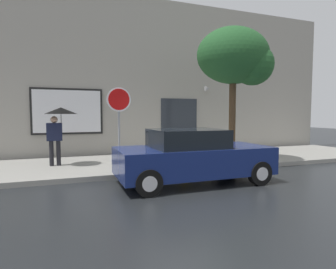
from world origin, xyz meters
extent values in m
plane|color=black|center=(0.00, 0.00, 0.00)|extent=(60.00, 60.00, 0.00)
cube|color=gray|center=(0.00, 3.00, 0.07)|extent=(20.00, 4.00, 0.15)
cube|color=#9E998E|center=(0.00, 5.50, 3.50)|extent=(20.00, 0.40, 7.00)
cube|color=black|center=(-3.06, 5.27, 1.99)|extent=(2.78, 0.06, 1.88)
cube|color=silver|center=(-3.06, 5.24, 1.99)|extent=(2.62, 0.03, 1.72)
cube|color=#262B33|center=(1.88, 5.28, 1.70)|extent=(1.80, 0.04, 1.80)
cone|color=#99999E|center=(3.28, 5.15, 3.10)|extent=(0.22, 0.24, 0.24)
cube|color=navy|center=(0.10, -0.07, 0.62)|extent=(4.15, 1.82, 0.73)
cube|color=black|center=(-0.11, -0.07, 1.23)|extent=(1.87, 1.60, 0.48)
cylinder|color=black|center=(1.62, 0.76, 0.32)|extent=(0.64, 0.22, 0.64)
cylinder|color=silver|center=(1.62, 0.76, 0.32)|extent=(0.35, 0.24, 0.35)
cylinder|color=black|center=(1.62, -0.91, 0.32)|extent=(0.64, 0.22, 0.64)
cylinder|color=silver|center=(1.62, -0.91, 0.32)|extent=(0.35, 0.24, 0.35)
cylinder|color=black|center=(-1.43, 0.76, 0.32)|extent=(0.64, 0.22, 0.64)
cylinder|color=silver|center=(-1.43, 0.76, 0.32)|extent=(0.35, 0.24, 0.35)
cylinder|color=black|center=(-1.43, -0.91, 0.32)|extent=(0.64, 0.22, 0.64)
cylinder|color=silver|center=(-1.43, -0.91, 0.32)|extent=(0.35, 0.24, 0.35)
cylinder|color=yellow|center=(0.73, 1.91, 0.47)|extent=(0.22, 0.22, 0.65)
sphere|color=gold|center=(0.73, 1.91, 0.80)|extent=(0.23, 0.23, 0.23)
cylinder|color=gold|center=(0.73, 1.75, 0.51)|extent=(0.09, 0.12, 0.09)
cylinder|color=gold|center=(0.73, 2.07, 0.51)|extent=(0.09, 0.12, 0.09)
cylinder|color=yellow|center=(0.73, 1.91, 0.18)|extent=(0.30, 0.30, 0.06)
cylinder|color=black|center=(-3.62, 3.12, 0.57)|extent=(0.14, 0.14, 0.84)
cylinder|color=black|center=(-3.40, 3.12, 0.57)|extent=(0.14, 0.14, 0.84)
cube|color=#191E38|center=(-3.51, 3.12, 1.29)|extent=(0.49, 0.22, 0.59)
sphere|color=tan|center=(-3.51, 3.12, 1.70)|extent=(0.23, 0.23, 0.23)
cylinder|color=#4C4C51|center=(-3.29, 3.12, 1.54)|extent=(0.02, 0.02, 0.90)
cone|color=black|center=(-3.29, 3.12, 1.99)|extent=(1.06, 1.06, 0.22)
cylinder|color=#4C3823|center=(2.58, 1.91, 1.69)|extent=(0.25, 0.25, 3.09)
ellipsoid|color=#235628|center=(2.58, 1.91, 3.98)|extent=(2.69, 2.28, 2.02)
sphere|color=#235628|center=(3.18, 1.57, 3.64)|extent=(1.48, 1.48, 1.48)
cylinder|color=gray|center=(-1.58, 1.88, 1.42)|extent=(0.07, 0.07, 2.53)
cylinder|color=white|center=(-1.58, 1.84, 2.33)|extent=(0.76, 0.02, 0.76)
cylinder|color=red|center=(-1.58, 1.83, 2.33)|extent=(0.66, 0.02, 0.66)
camera|label=1|loc=(-3.18, -6.95, 1.87)|focal=30.08mm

